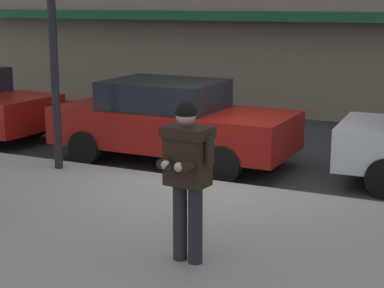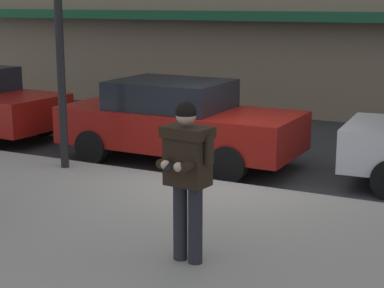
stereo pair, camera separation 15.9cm
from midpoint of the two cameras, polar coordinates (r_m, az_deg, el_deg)
name	(u,v)px [view 2 (the right image)]	position (r m, az deg, el deg)	size (l,w,h in m)	color
ground_plane	(222,185)	(10.63, 3.10, -3.68)	(80.00, 80.00, 0.00)	#2B2D30
sidewalk	(200,250)	(7.76, 1.31, -9.42)	(32.00, 5.30, 0.14)	#99968E
curb_paint_line	(280,192)	(10.33, 8.30, -4.27)	(28.00, 0.12, 0.01)	silver
parked_sedan_mid	(178,121)	(11.95, -0.90, 2.07)	(4.52, 1.98, 1.54)	maroon
man_texting_on_phone	(187,165)	(6.92, 0.21, -1.86)	(0.65, 0.61, 1.81)	#23232B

